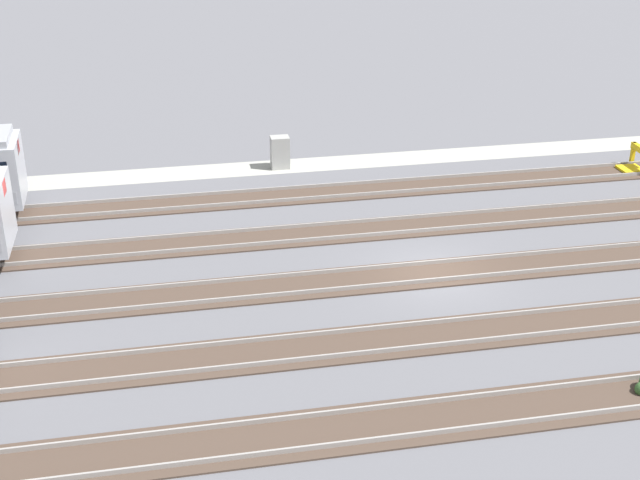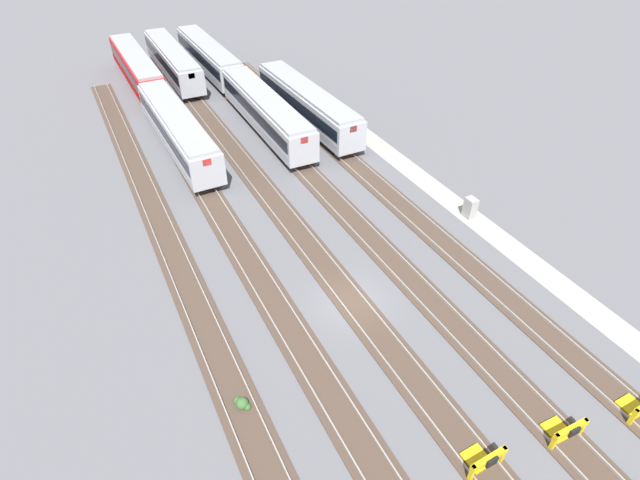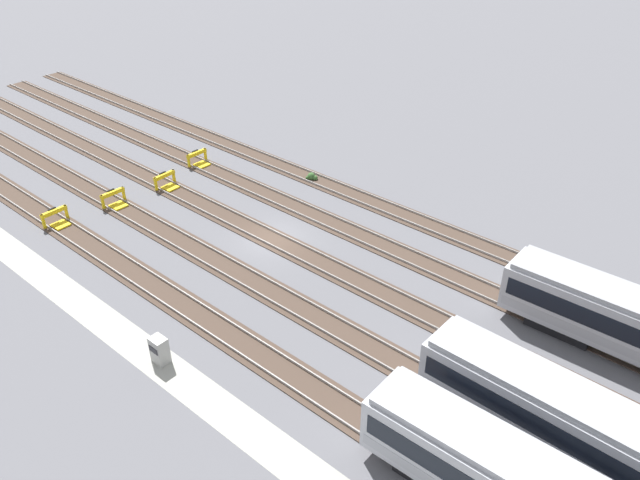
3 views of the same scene
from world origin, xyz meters
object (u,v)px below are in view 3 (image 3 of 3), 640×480
object	(u,v)px
bumper_stop_middle_track	(167,182)
weed_clump	(312,177)
bumper_stop_near_inner_track	(115,200)
bumper_stop_nearest_track	(57,219)
electrical_cabinet	(160,350)
subway_car_back_row_leftmost	(618,449)
bumper_stop_far_inner_track	(199,159)

from	to	relation	value
bumper_stop_middle_track	weed_clump	bearing A→B (deg)	47.65
bumper_stop_near_inner_track	weed_clump	world-z (taller)	bumper_stop_near_inner_track
bumper_stop_nearest_track	bumper_stop_middle_track	xyz separation A→B (m)	(1.37, 8.71, 0.00)
bumper_stop_near_inner_track	weed_clump	xyz separation A→B (m)	(8.42, 12.93, -0.27)
electrical_cabinet	bumper_stop_middle_track	bearing A→B (deg)	141.42
bumper_stop_near_inner_track	weed_clump	distance (m)	15.43
bumper_stop_middle_track	weed_clump	distance (m)	11.59
bumper_stop_near_inner_track	weed_clump	bearing A→B (deg)	56.94
bumper_stop_nearest_track	subway_car_back_row_leftmost	bearing A→B (deg)	6.60
electrical_cabinet	subway_car_back_row_leftmost	bearing A→B (deg)	21.50
weed_clump	electrical_cabinet	bearing A→B (deg)	-69.57
bumper_stop_nearest_track	bumper_stop_middle_track	distance (m)	8.82
bumper_stop_nearest_track	bumper_stop_far_inner_track	world-z (taller)	same
bumper_stop_middle_track	bumper_stop_near_inner_track	bearing A→B (deg)	-97.96
bumper_stop_far_inner_track	subway_car_back_row_leftmost	bearing A→B (deg)	-13.04
bumper_stop_near_inner_track	electrical_cabinet	xyz separation A→B (m)	(16.26, -8.11, 0.29)
subway_car_back_row_leftmost	bumper_stop_middle_track	bearing A→B (deg)	173.16
bumper_stop_nearest_track	weed_clump	xyz separation A→B (m)	(9.18, 17.28, -0.27)
bumper_stop_near_inner_track	bumper_stop_far_inner_track	bearing A→B (deg)	94.28
bumper_stop_middle_track	bumper_stop_far_inner_track	bearing A→B (deg)	106.21
subway_car_back_row_leftmost	weed_clump	distance (m)	31.32
subway_car_back_row_leftmost	electrical_cabinet	size ratio (longest dim) A/B	11.27
subway_car_back_row_leftmost	bumper_stop_nearest_track	distance (m)	37.94
subway_car_back_row_leftmost	bumper_stop_nearest_track	xyz separation A→B (m)	(-37.65, -4.36, -1.53)
bumper_stop_nearest_track	bumper_stop_middle_track	world-z (taller)	same
bumper_stop_near_inner_track	bumper_stop_middle_track	distance (m)	4.41
subway_car_back_row_leftmost	bumper_stop_far_inner_track	bearing A→B (deg)	166.96
bumper_stop_far_inner_track	weed_clump	world-z (taller)	bumper_stop_far_inner_track
bumper_stop_near_inner_track	electrical_cabinet	distance (m)	18.17
bumper_stop_middle_track	bumper_stop_nearest_track	bearing A→B (deg)	-98.95
bumper_stop_middle_track	subway_car_back_row_leftmost	bearing A→B (deg)	-6.84
bumper_stop_near_inner_track	bumper_stop_middle_track	size ratio (longest dim) A/B	1.00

